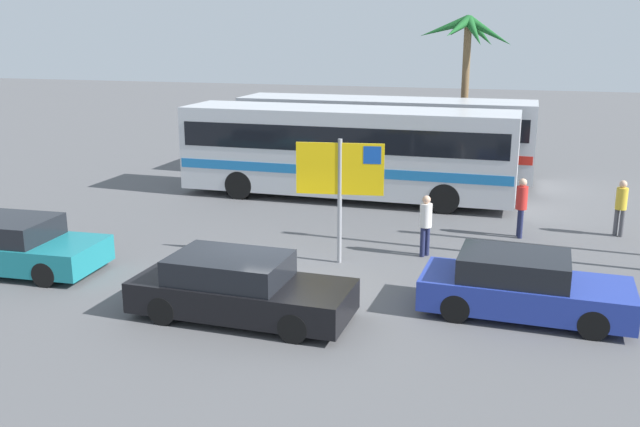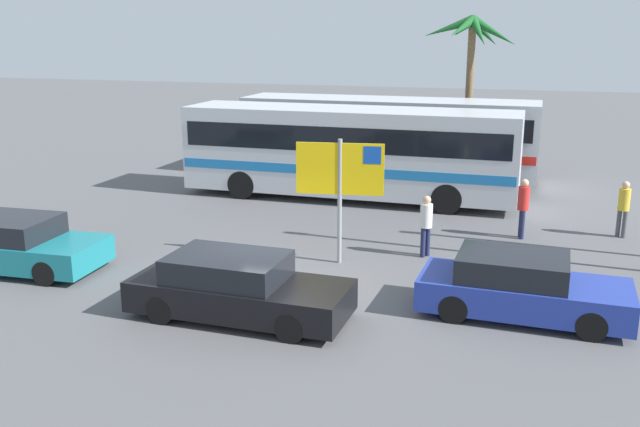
# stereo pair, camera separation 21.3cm
# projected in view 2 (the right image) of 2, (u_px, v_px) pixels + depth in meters

# --- Properties ---
(ground) EXTENTS (120.00, 120.00, 0.00)m
(ground) POSITION_uv_depth(u_px,v_px,m) (276.00, 298.00, 15.60)
(ground) COLOR #565659
(bus_front_coach) EXTENTS (11.61, 2.68, 3.17)m
(bus_front_coach) POSITION_uv_depth(u_px,v_px,m) (349.00, 148.00, 24.42)
(bus_front_coach) COLOR silver
(bus_front_coach) RESTS_ON ground
(bus_rear_coach) EXTENTS (11.61, 2.68, 3.17)m
(bus_rear_coach) POSITION_uv_depth(u_px,v_px,m) (387.00, 134.00, 27.81)
(bus_rear_coach) COLOR silver
(bus_rear_coach) RESTS_ON ground
(ferry_sign) EXTENTS (2.18, 0.39, 3.20)m
(ferry_sign) POSITION_uv_depth(u_px,v_px,m) (342.00, 174.00, 17.37)
(ferry_sign) COLOR gray
(ferry_sign) RESTS_ON ground
(car_teal) EXTENTS (4.23, 2.12, 1.32)m
(car_teal) POSITION_uv_depth(u_px,v_px,m) (18.00, 245.00, 17.31)
(car_teal) COLOR #19757F
(car_teal) RESTS_ON ground
(car_blue) EXTENTS (4.30, 1.88, 1.32)m
(car_blue) POSITION_uv_depth(u_px,v_px,m) (521.00, 287.00, 14.44)
(car_blue) COLOR #23389E
(car_blue) RESTS_ON ground
(car_black) EXTENTS (4.57, 1.87, 1.32)m
(car_black) POSITION_uv_depth(u_px,v_px,m) (237.00, 288.00, 14.40)
(car_black) COLOR black
(car_black) RESTS_ON ground
(pedestrian_by_bus) EXTENTS (0.32, 0.32, 1.65)m
(pedestrian_by_bus) POSITION_uv_depth(u_px,v_px,m) (624.00, 204.00, 19.94)
(pedestrian_by_bus) COLOR #4C4C51
(pedestrian_by_bus) RESTS_ON ground
(pedestrian_near_sign) EXTENTS (0.32, 0.32, 1.73)m
(pedestrian_near_sign) POSITION_uv_depth(u_px,v_px,m) (523.00, 203.00, 19.83)
(pedestrian_near_sign) COLOR #1E2347
(pedestrian_near_sign) RESTS_ON ground
(pedestrian_crossing_lot) EXTENTS (0.32, 0.32, 1.64)m
(pedestrian_crossing_lot) POSITION_uv_depth(u_px,v_px,m) (426.00, 221.00, 18.21)
(pedestrian_crossing_lot) COLOR #1E2347
(pedestrian_crossing_lot) RESTS_ON ground
(palm_tree_seaside) EXTENTS (4.03, 3.96, 6.42)m
(palm_tree_seaside) POSITION_uv_depth(u_px,v_px,m) (471.00, 44.00, 29.53)
(palm_tree_seaside) COLOR brown
(palm_tree_seaside) RESTS_ON ground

